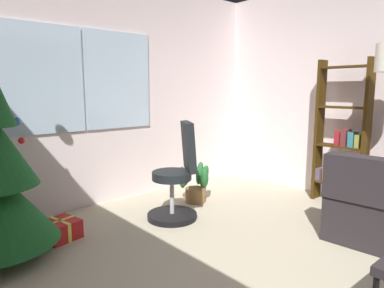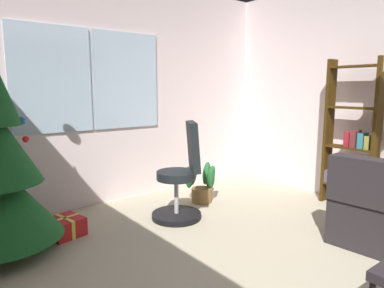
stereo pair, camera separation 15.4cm
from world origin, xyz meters
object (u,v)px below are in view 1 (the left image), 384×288
Objects in this scene: gift_box_red at (60,230)px; potted_plant at (195,185)px; office_chair at (177,181)px; bookshelf at (342,142)px.

potted_plant is at bearing -0.47° from gift_box_red.
office_chair reaches higher than potted_plant.
bookshelf reaches higher than potted_plant.
gift_box_red is 1.76m from potted_plant.
gift_box_red is 1.30m from office_chair.
bookshelf reaches higher than gift_box_red.
office_chair is at bearing 153.09° from bookshelf.
gift_box_red is 0.34× the size of office_chair.
gift_box_red is at bearing 164.66° from office_chair.
bookshelf is at bearing -26.91° from office_chair.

